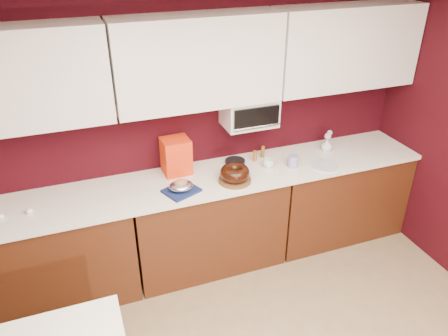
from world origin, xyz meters
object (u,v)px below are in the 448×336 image
object	(u,v)px
blue_jar	(293,161)
flower_vase	(327,144)
bundt_cake	(235,173)
foil_ham_nest	(181,186)
coffee_mug	(268,162)
toaster_oven	(249,111)
pandoro_box	(176,156)

from	to	relation	value
blue_jar	flower_vase	bearing A→B (deg)	20.96
bundt_cake	blue_jar	xyz separation A→B (m)	(0.58, 0.07, -0.03)
foil_ham_nest	blue_jar	bearing A→B (deg)	3.80
bundt_cake	coffee_mug	xyz separation A→B (m)	(0.37, 0.13, -0.03)
coffee_mug	blue_jar	xyz separation A→B (m)	(0.21, -0.06, 0.01)
foil_ham_nest	flower_vase	world-z (taller)	flower_vase
bundt_cake	coffee_mug	size ratio (longest dim) A/B	2.62
bundt_cake	blue_jar	world-z (taller)	bundt_cake
foil_ham_nest	coffee_mug	xyz separation A→B (m)	(0.83, 0.13, -0.01)
toaster_oven	blue_jar	world-z (taller)	toaster_oven
pandoro_box	flower_vase	world-z (taller)	pandoro_box
toaster_oven	foil_ham_nest	distance (m)	0.88
flower_vase	bundt_cake	bearing A→B (deg)	-166.96
pandoro_box	blue_jar	xyz separation A→B (m)	(0.99, -0.26, -0.10)
blue_jar	flower_vase	size ratio (longest dim) A/B	0.83
toaster_oven	blue_jar	distance (m)	0.59
coffee_mug	flower_vase	distance (m)	0.67
flower_vase	pandoro_box	bearing A→B (deg)	176.66
pandoro_box	coffee_mug	size ratio (longest dim) A/B	3.29
pandoro_box	flower_vase	bearing A→B (deg)	-6.07
toaster_oven	flower_vase	bearing A→B (deg)	-5.19
toaster_oven	bundt_cake	bearing A→B (deg)	-128.75
pandoro_box	blue_jar	world-z (taller)	pandoro_box
foil_ham_nest	pandoro_box	distance (m)	0.34
flower_vase	coffee_mug	bearing A→B (deg)	-170.67
toaster_oven	blue_jar	size ratio (longest dim) A/B	4.24
bundt_cake	flower_vase	size ratio (longest dim) A/B	1.95
foil_ham_nest	toaster_oven	bearing A→B (deg)	23.76
flower_vase	blue_jar	bearing A→B (deg)	-159.04
bundt_cake	flower_vase	bearing A→B (deg)	13.04
toaster_oven	pandoro_box	size ratio (longest dim) A/B	1.44
pandoro_box	flower_vase	xyz separation A→B (m)	(1.44, -0.08, -0.09)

